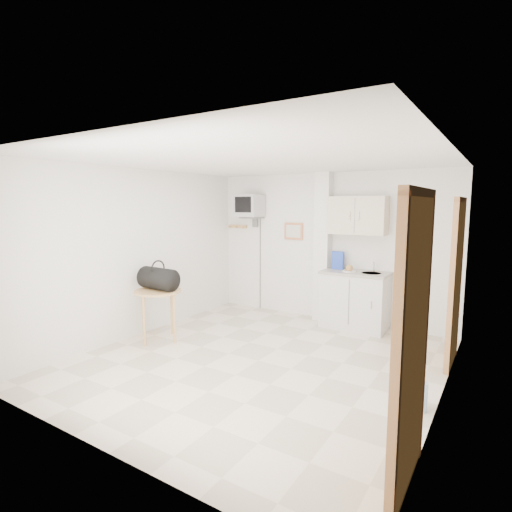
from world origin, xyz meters
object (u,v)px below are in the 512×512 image
Objects in this scene: crt_television at (250,206)px; round_table at (158,297)px; duffel_bag at (158,278)px; water_bottle at (422,396)px.

crt_television is 2.89× the size of round_table.
duffel_bag is (-0.22, -2.08, -1.03)m from crt_television.
crt_television reaches higher than water_bottle.
crt_television is at bearing 84.62° from round_table.
duffel_bag is 3.73m from water_bottle.
round_table is (-0.20, -2.12, -1.29)m from crt_television.
water_bottle is at bearing -33.06° from crt_television.
water_bottle is at bearing 1.86° from duffel_bag.
duffel_bag reaches higher than water_bottle.
duffel_bag is at bearing -96.05° from crt_television.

